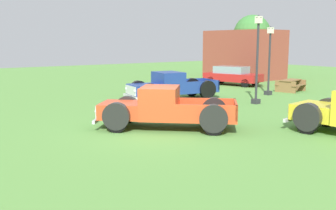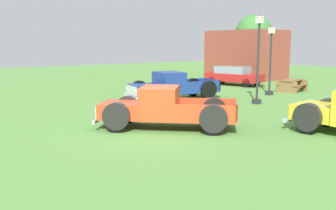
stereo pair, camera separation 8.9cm
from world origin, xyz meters
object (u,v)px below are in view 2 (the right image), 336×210
(pickup_truck_behind_left, at_px, (168,87))
(lamp_post_far, at_px, (258,58))
(pickup_truck_foreground, at_px, (158,109))
(picnic_table, at_px, (292,84))
(lamp_post_near, at_px, (270,59))
(oak_tree_center, at_px, (254,34))
(sedan_distant_b, at_px, (234,75))

(pickup_truck_behind_left, relative_size, lamp_post_far, 1.18)
(pickup_truck_foreground, relative_size, picnic_table, 2.41)
(pickup_truck_behind_left, xyz_separation_m, lamp_post_near, (1.88, 6.34, 1.43))
(lamp_post_near, bearing_deg, lamp_post_far, -59.93)
(pickup_truck_foreground, xyz_separation_m, pickup_truck_behind_left, (-5.65, 4.56, -0.00))
(lamp_post_near, distance_m, oak_tree_center, 12.39)
(picnic_table, bearing_deg, oak_tree_center, 146.18)
(lamp_post_far, relative_size, oak_tree_center, 0.81)
(picnic_table, bearing_deg, lamp_post_far, -69.63)
(picnic_table, distance_m, oak_tree_center, 11.01)
(lamp_post_near, distance_m, lamp_post_far, 3.82)
(lamp_post_near, xyz_separation_m, lamp_post_far, (1.91, -3.30, 0.23))
(pickup_truck_behind_left, bearing_deg, picnic_table, 79.76)
(pickup_truck_behind_left, xyz_separation_m, sedan_distant_b, (-3.43, 8.61, -0.01))
(pickup_truck_behind_left, distance_m, picnic_table, 9.05)
(lamp_post_near, relative_size, lamp_post_far, 0.91)
(pickup_truck_foreground, distance_m, sedan_distant_b, 16.00)
(lamp_post_far, bearing_deg, pickup_truck_behind_left, -141.30)
(lamp_post_far, height_order, oak_tree_center, oak_tree_center)
(sedan_distant_b, relative_size, lamp_post_near, 1.09)
(pickup_truck_behind_left, distance_m, lamp_post_near, 6.76)
(pickup_truck_behind_left, relative_size, lamp_post_near, 1.30)
(pickup_truck_foreground, distance_m, oak_tree_center, 23.33)
(pickup_truck_behind_left, xyz_separation_m, picnic_table, (1.61, 8.90, -0.26))
(pickup_truck_foreground, relative_size, lamp_post_near, 1.20)
(lamp_post_far, height_order, picnic_table, lamp_post_far)
(sedan_distant_b, xyz_separation_m, lamp_post_far, (7.22, -5.58, 1.67))
(pickup_truck_behind_left, bearing_deg, pickup_truck_foreground, -38.93)
(pickup_truck_foreground, relative_size, pickup_truck_behind_left, 0.93)
(oak_tree_center, bearing_deg, pickup_truck_behind_left, -64.34)
(pickup_truck_behind_left, relative_size, picnic_table, 2.60)
(picnic_table, bearing_deg, pickup_truck_behind_left, -100.24)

